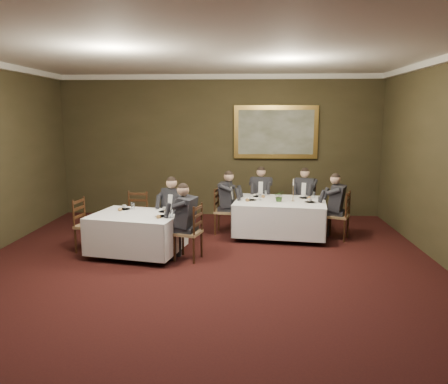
# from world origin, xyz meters

# --- Properties ---
(ground) EXTENTS (10.00, 10.00, 0.00)m
(ground) POSITION_xyz_m (0.00, 0.00, 0.00)
(ground) COLOR black
(ground) RESTS_ON ground
(ceiling) EXTENTS (8.00, 10.00, 0.10)m
(ceiling) POSITION_xyz_m (0.00, 0.00, 3.50)
(ceiling) COLOR silver
(ceiling) RESTS_ON back_wall
(back_wall) EXTENTS (8.00, 0.10, 3.50)m
(back_wall) POSITION_xyz_m (0.00, 5.00, 1.75)
(back_wall) COLOR #352E1A
(back_wall) RESTS_ON ground
(crown_molding) EXTENTS (8.00, 10.00, 0.12)m
(crown_molding) POSITION_xyz_m (0.00, 0.00, 3.44)
(crown_molding) COLOR white
(crown_molding) RESTS_ON back_wall
(table_main) EXTENTS (2.04, 1.66, 0.67)m
(table_main) POSITION_xyz_m (1.39, 3.02, 0.45)
(table_main) COLOR black
(table_main) RESTS_ON ground
(table_second) EXTENTS (1.78, 1.49, 0.67)m
(table_second) POSITION_xyz_m (-1.30, 1.61, 0.45)
(table_second) COLOR black
(table_second) RESTS_ON ground
(chair_main_backleft) EXTENTS (0.48, 0.46, 1.00)m
(chair_main_backleft) POSITION_xyz_m (1.02, 4.04, 0.28)
(chair_main_backleft) COLOR olive
(chair_main_backleft) RESTS_ON ground
(diner_main_backleft) EXTENTS (0.45, 0.52, 1.35)m
(diner_main_backleft) POSITION_xyz_m (1.02, 4.03, 0.51)
(diner_main_backleft) COLOR black
(diner_main_backleft) RESTS_ON chair_main_backleft
(chair_main_backright) EXTENTS (0.56, 0.55, 1.00)m
(chair_main_backright) POSITION_xyz_m (2.02, 3.91, 0.28)
(chair_main_backright) COLOR olive
(chair_main_backright) RESTS_ON ground
(diner_main_backright) EXTENTS (0.55, 0.59, 1.35)m
(diner_main_backright) POSITION_xyz_m (2.02, 3.90, 0.51)
(diner_main_backright) COLOR black
(diner_main_backright) RESTS_ON chair_main_backright
(chair_main_endleft) EXTENTS (0.47, 0.49, 1.00)m
(chair_main_endleft) POSITION_xyz_m (0.21, 3.18, 0.28)
(chair_main_endleft) COLOR olive
(chair_main_endleft) RESTS_ON ground
(diner_main_endleft) EXTENTS (0.53, 0.46, 1.35)m
(diner_main_endleft) POSITION_xyz_m (0.22, 3.18, 0.51)
(diner_main_endleft) COLOR black
(diner_main_endleft) RESTS_ON chair_main_endleft
(chair_main_endright) EXTENTS (0.56, 0.57, 1.00)m
(chair_main_endright) POSITION_xyz_m (2.57, 2.86, 0.28)
(chair_main_endright) COLOR olive
(chair_main_endright) RESTS_ON ground
(diner_main_endright) EXTENTS (0.60, 0.55, 1.35)m
(diner_main_endright) POSITION_xyz_m (2.55, 2.86, 0.51)
(diner_main_endright) COLOR black
(diner_main_endright) RESTS_ON chair_main_endright
(chair_sec_backleft) EXTENTS (0.47, 0.45, 1.00)m
(chair_sec_backleft) POSITION_xyz_m (-1.55, 2.48, 0.28)
(chair_sec_backleft) COLOR olive
(chair_sec_backleft) RESTS_ON ground
(chair_sec_backright) EXTENTS (0.56, 0.55, 1.00)m
(chair_sec_backright) POSITION_xyz_m (-0.72, 2.31, 0.28)
(chair_sec_backright) COLOR olive
(chair_sec_backright) RESTS_ON ground
(diner_sec_backright) EXTENTS (0.54, 0.59, 1.35)m
(diner_sec_backright) POSITION_xyz_m (-0.73, 2.30, 0.51)
(diner_sec_backright) COLOR black
(diner_sec_backright) RESTS_ON chair_sec_backright
(chair_sec_endright) EXTENTS (0.52, 0.53, 1.00)m
(chair_sec_endright) POSITION_xyz_m (-0.33, 1.41, 0.28)
(chair_sec_endright) COLOR olive
(chair_sec_endright) RESTS_ON ground
(diner_sec_endright) EXTENTS (0.57, 0.51, 1.35)m
(diner_sec_endright) POSITION_xyz_m (-0.34, 1.41, 0.51)
(diner_sec_endright) COLOR black
(diner_sec_endright) RESTS_ON chair_sec_endright
(chair_sec_endleft) EXTENTS (0.49, 0.50, 1.00)m
(chair_sec_endleft) POSITION_xyz_m (-2.26, 1.81, 0.28)
(chair_sec_endleft) COLOR olive
(chair_sec_endleft) RESTS_ON ground
(centerpiece) EXTENTS (0.24, 0.21, 0.24)m
(centerpiece) POSITION_xyz_m (1.36, 2.91, 0.89)
(centerpiece) COLOR #2D5926
(centerpiece) RESTS_ON table_main
(candlestick) EXTENTS (0.07, 0.07, 0.48)m
(candlestick) POSITION_xyz_m (1.65, 2.98, 0.94)
(candlestick) COLOR #A57932
(candlestick) RESTS_ON table_main
(place_setting_table_main) EXTENTS (0.33, 0.31, 0.14)m
(place_setting_table_main) POSITION_xyz_m (0.99, 3.50, 0.80)
(place_setting_table_main) COLOR white
(place_setting_table_main) RESTS_ON table_main
(place_setting_table_second) EXTENTS (0.33, 0.31, 0.14)m
(place_setting_table_second) POSITION_xyz_m (-1.59, 2.04, 0.80)
(place_setting_table_second) COLOR white
(place_setting_table_second) RESTS_ON table_second
(painting) EXTENTS (2.06, 0.09, 1.30)m
(painting) POSITION_xyz_m (1.39, 4.94, 2.11)
(painting) COLOR #E6C254
(painting) RESTS_ON back_wall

